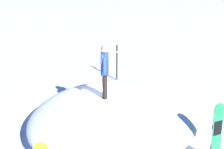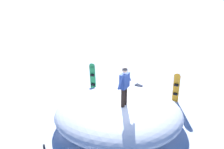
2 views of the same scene
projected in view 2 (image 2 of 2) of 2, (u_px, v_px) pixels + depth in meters
ground at (121, 129)px, 8.84m from camera, size 240.00×240.00×0.00m
snow_mound at (119, 112)px, 9.04m from camera, size 5.47×4.85×1.03m
snowboarder_standing at (124, 85)px, 8.20m from camera, size 0.52×0.90×1.58m
snowboard_primary_upright at (93, 78)px, 11.23m from camera, size 0.30×0.21×1.69m
snowboard_secondary_upright at (176, 87)px, 10.41m from camera, size 0.36×0.31×1.56m
backpack_near at (138, 88)px, 11.62m from camera, size 0.61×0.58×0.41m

